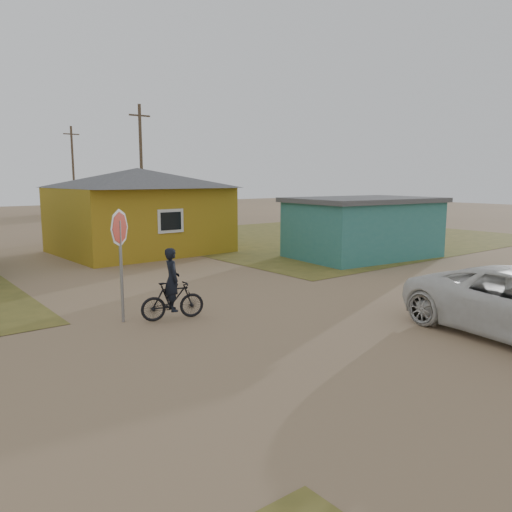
{
  "coord_description": "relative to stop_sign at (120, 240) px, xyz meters",
  "views": [
    {
      "loc": [
        -7.6,
        -7.69,
        3.42
      ],
      "look_at": [
        0.8,
        3.0,
        1.3
      ],
      "focal_mm": 35.0,
      "sensor_mm": 36.0,
      "label": 1
    }
  ],
  "objects": [
    {
      "name": "stop_sign",
      "position": [
        0.0,
        0.0,
        0.0
      ],
      "size": [
        0.85,
        0.33,
        2.72
      ],
      "color": "gray",
      "rests_on": "ground"
    },
    {
      "name": "cyclist",
      "position": [
        1.06,
        -0.53,
        -1.34
      ],
      "size": [
        1.62,
        0.8,
        1.77
      ],
      "color": "black",
      "rests_on": "ground"
    },
    {
      "name": "utility_pole_near",
      "position": [
        9.43,
        18.58,
        2.16
      ],
      "size": [
        1.4,
        0.2,
        8.0
      ],
      "color": "brown",
      "rests_on": "ground"
    },
    {
      "name": "ground",
      "position": [
        2.93,
        -3.42,
        -1.98
      ],
      "size": [
        120.0,
        120.0,
        0.0
      ],
      "primitive_type": "plane",
      "color": "#917353"
    },
    {
      "name": "shed_turquoise",
      "position": [
        12.43,
        3.08,
        -0.67
      ],
      "size": [
        6.71,
        4.93,
        2.6
      ],
      "color": "#377B73",
      "rests_on": "ground"
    },
    {
      "name": "utility_pole_far",
      "position": [
        10.43,
        34.58,
        2.16
      ],
      "size": [
        1.4,
        0.2,
        8.0
      ],
      "color": "brown",
      "rests_on": "ground"
    },
    {
      "name": "grass_ne",
      "position": [
        16.93,
        9.58,
        -1.97
      ],
      "size": [
        20.0,
        18.0,
        0.0
      ],
      "primitive_type": "cube",
      "color": "olive",
      "rests_on": "ground"
    },
    {
      "name": "house_yellow",
      "position": [
        5.43,
        10.58,
        0.02
      ],
      "size": [
        7.72,
        6.76,
        3.9
      ],
      "color": "#A78219",
      "rests_on": "ground"
    },
    {
      "name": "house_beige_east",
      "position": [
        12.93,
        36.58,
        -0.12
      ],
      "size": [
        6.95,
        6.05,
        3.6
      ],
      "color": "gray",
      "rests_on": "ground"
    }
  ]
}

